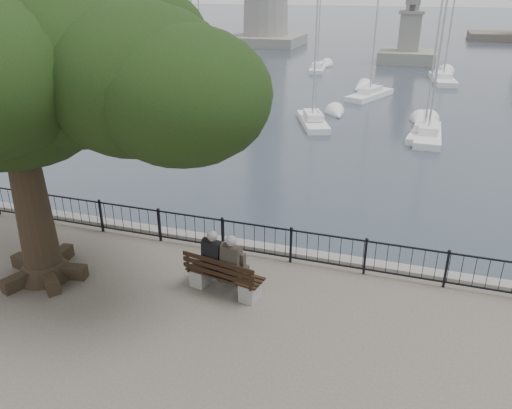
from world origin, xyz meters
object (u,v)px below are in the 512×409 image
at_px(person_right, 235,266).
at_px(lion_monument, 409,42).
at_px(tree, 37,64).
at_px(bench, 224,279).
at_px(person_left, 217,261).

bearing_deg(person_right, lion_monument, 87.77).
distance_m(person_right, lion_monument, 49.35).
bearing_deg(person_right, tree, -170.89).
height_order(bench, person_right, person_right).
bearing_deg(bench, person_left, 146.22).
xyz_separation_m(person_left, person_right, (0.52, -0.09, 0.00)).
bearing_deg(lion_monument, person_left, -92.84).
distance_m(bench, tree, 6.47).
height_order(person_right, tree, tree).
relative_size(bench, tree, 0.20).
relative_size(person_right, tree, 0.16).
distance_m(bench, lion_monument, 49.43).
relative_size(person_left, person_right, 1.00).
relative_size(person_left, lion_monument, 0.19).
bearing_deg(tree, lion_monument, 82.95).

